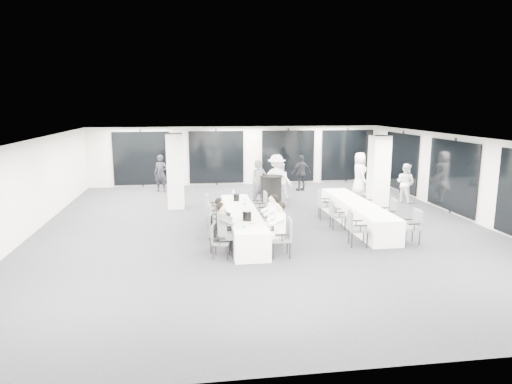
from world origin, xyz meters
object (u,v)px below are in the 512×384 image
Objects in this scene: chair_main_right_second at (276,227)px; standing_guest_g at (161,171)px; standing_guest_a at (259,180)px; standing_guest_b at (280,178)px; chair_side_left_near at (355,226)px; ice_bucket_far at (236,197)px; chair_side_left_mid at (335,213)px; chair_side_right_mid at (389,212)px; chair_main_left_mid at (214,219)px; chair_side_left_far at (323,203)px; cocktail_table at (272,191)px; chair_main_left_near at (218,239)px; chair_side_right_far at (368,201)px; standing_guest_c at (277,175)px; chair_main_right_mid at (272,218)px; ice_bucket_near at (247,216)px; chair_main_right_fourth at (266,211)px; standing_guest_d at (301,171)px; chair_main_left_second at (216,230)px; chair_side_right_near at (413,224)px; banquet_table_side at (357,214)px; chair_main_left_fourth at (213,215)px; chair_main_right_near at (284,235)px; chair_main_left_far at (211,206)px; banquet_table_main at (242,223)px; chair_main_right_far at (261,204)px; standing_guest_h at (406,180)px; standing_guest_e at (360,171)px.

standing_guest_g is (-3.63, 8.44, 0.42)m from chair_main_right_second.
standing_guest_b is at bearing 30.17° from standing_guest_a.
ice_bucket_far is (-2.99, 2.88, 0.30)m from chair_side_left_near.
chair_side_left_mid is 0.94× the size of chair_side_right_mid.
chair_main_left_mid reaches higher than chair_side_left_far.
cocktail_table is at bearing 54.93° from ice_bucket_far.
chair_side_right_far is (5.45, 3.67, 0.05)m from chair_main_left_near.
chair_side_left_far is at bearing 127.92° from standing_guest_c.
standing_guest_a reaches higher than chair_main_left_near.
chair_side_right_far is (3.79, 2.09, -0.03)m from chair_main_right_mid.
chair_side_left_mid is 3.36m from ice_bucket_near.
standing_guest_d reaches higher than chair_main_right_fourth.
chair_main_left_second is at bearing -42.99° from chair_side_left_far.
standing_guest_b is (-2.47, 3.37, 0.31)m from chair_side_right_far.
chair_main_right_mid reaches higher than chair_side_right_near.
chair_side_right_far is 5.52m from ice_bucket_near.
cocktail_table is at bearing -136.06° from chair_side_left_far.
chair_main_left_fourth reaches higher than banquet_table_side.
chair_main_left_far is at bearing 26.87° from chair_main_right_near.
banquet_table_main is at bearing -52.17° from chair_side_left_far.
chair_main_left_far is 0.96× the size of chair_main_right_far.
chair_side_right_near is at bearing -78.09° from chair_main_right_near.
chair_main_right_fourth is 4.63m from standing_guest_b.
chair_main_right_second is 3.96m from chair_side_right_mid.
cocktail_table reaches higher than chair_side_right_mid.
chair_main_left_far reaches higher than chair_main_right_fourth.
standing_guest_a reaches higher than chair_main_left_second.
chair_main_left_near is at bearing 94.34° from chair_side_right_near.
chair_main_left_second reaches higher than chair_main_left_mid.
chair_main_right_fourth is (1.66, 0.10, 0.02)m from chair_main_left_fourth.
standing_guest_g is (-1.97, 6.77, 0.42)m from chair_main_left_fourth.
standing_guest_h is (7.79, 3.95, 0.31)m from chair_main_left_mid.
chair_main_right_near is (1.66, -0.18, 0.08)m from chair_main_left_near.
standing_guest_e reaches higher than chair_main_left_second.
chair_main_right_second is at bearing 56.13° from standing_guest_d.
chair_main_left_second is at bearing -156.67° from banquet_table_side.
chair_main_left_mid is 7.83m from standing_guest_g.
chair_main_right_near is at bearing 17.73° from chair_main_left_fourth.
standing_guest_e is (2.76, 5.26, 0.52)m from chair_side_left_mid.
standing_guest_e is 1.11× the size of standing_guest_g.
cocktail_table reaches higher than chair_side_left_mid.
chair_main_left_fourth is 1.91m from chair_main_right_mid.
chair_side_right_mid is 1.00× the size of chair_side_right_far.
chair_main_right_second is at bearing 144.08° from standing_guest_e.
standing_guest_b is (-2.47, 5.09, 0.31)m from chair_side_right_mid.
chair_main_right_mid is 2.02m from chair_main_right_far.
banquet_table_side is 3.93m from ice_bucket_far.
standing_guest_d is at bearing 167.48° from chair_main_left_near.
chair_side_left_far is at bearing 84.51° from chair_main_left_far.
chair_side_left_far is 3.01m from ice_bucket_far.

